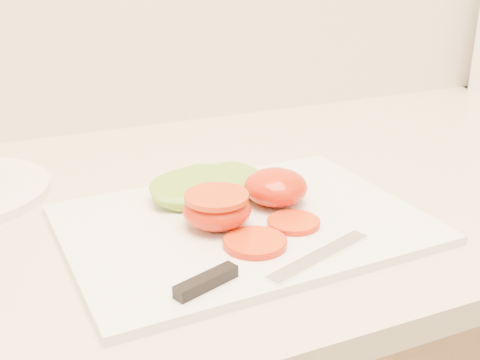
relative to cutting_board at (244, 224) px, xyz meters
name	(u,v)px	position (x,y,z in m)	size (l,w,h in m)	color
cutting_board	(244,224)	(0.00, 0.00, 0.00)	(0.39, 0.28, 0.01)	white
tomato_half_dome	(276,187)	(0.05, 0.03, 0.03)	(0.08, 0.08, 0.04)	#B92002
tomato_half_cut	(217,208)	(-0.03, 0.00, 0.03)	(0.08, 0.08, 0.04)	#B92002
tomato_slice_0	(255,242)	(-0.01, -0.06, 0.01)	(0.06, 0.06, 0.01)	#CE3F08
tomato_slice_1	(294,222)	(0.05, -0.03, 0.01)	(0.06, 0.06, 0.01)	#CE3F08
lettuce_leaf_0	(202,187)	(-0.02, 0.08, 0.02)	(0.14, 0.09, 0.03)	olive
lettuce_leaf_1	(236,179)	(0.03, 0.09, 0.02)	(0.11, 0.08, 0.02)	olive
knife	(253,271)	(-0.04, -0.11, 0.01)	(0.23, 0.06, 0.01)	silver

